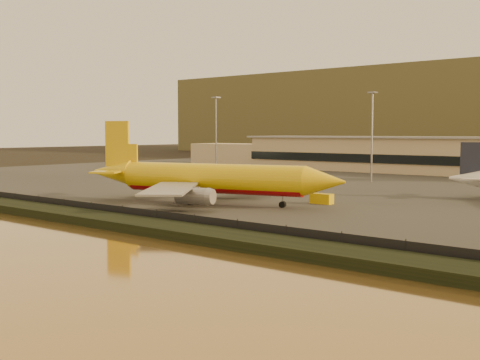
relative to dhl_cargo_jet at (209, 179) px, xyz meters
name	(u,v)px	position (x,y,z in m)	size (l,w,h in m)	color
ground	(205,216)	(10.35, -12.22, -5.11)	(900.00, 900.00, 0.00)	black
embankment	(128,223)	(10.35, -29.22, -4.41)	(320.00, 7.00, 1.40)	black
tarmac	(426,181)	(10.35, 82.78, -5.01)	(320.00, 220.00, 0.20)	#2D2D2D
perimeter_fence	(148,217)	(10.35, -25.22, -3.81)	(300.00, 0.05, 2.20)	black
terminal_building	(421,155)	(-4.18, 113.33, 1.14)	(202.00, 25.00, 12.60)	tan
apron_light_masts	(454,126)	(25.35, 62.78, 10.60)	(152.20, 12.20, 25.40)	slate
dhl_cargo_jet	(209,179)	(0.00, 0.00, 0.00)	(54.27, 52.00, 16.43)	#DFBB0B
gse_vehicle_yellow	(322,199)	(17.23, 14.06, -3.90)	(4.48, 2.02, 2.02)	#DFBB0B
gse_vehicle_white	(229,189)	(-10.71, 18.53, -3.91)	(4.42, 1.99, 1.99)	white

